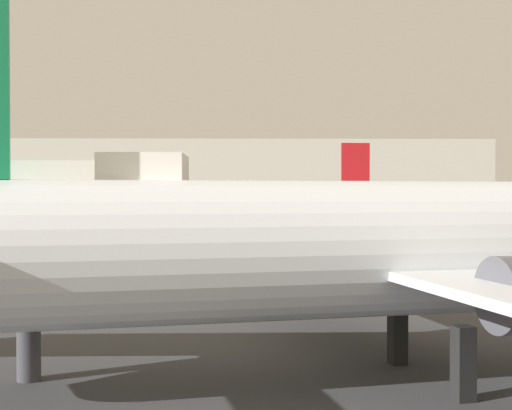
{
  "coord_description": "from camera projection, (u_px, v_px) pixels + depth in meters",
  "views": [
    {
      "loc": [
        -3.83,
        -10.05,
        5.57
      ],
      "look_at": [
        -2.81,
        51.41,
        4.48
      ],
      "focal_mm": 48.86,
      "sensor_mm": 36.0,
      "label": 1
    }
  ],
  "objects": [
    {
      "name": "airplane_at_gate",
      "position": [
        468.0,
        247.0,
        20.84
      ],
      "size": [
        40.39,
        23.54,
        10.87
      ],
      "rotation": [
        0.0,
        0.0,
        0.22
      ],
      "color": "silver",
      "rests_on": "ground_plane"
    },
    {
      "name": "airplane_distant",
      "position": [
        259.0,
        216.0,
        65.86
      ],
      "size": [
        27.21,
        19.59,
        10.33
      ],
      "rotation": [
        0.0,
        0.0,
        3.21
      ],
      "color": "silver",
      "rests_on": "ground_plane"
    },
    {
      "name": "terminal_building",
      "position": [
        214.0,
        183.0,
        126.71
      ],
      "size": [
        96.58,
        18.44,
        14.71
      ],
      "primitive_type": "cube",
      "color": "beige",
      "rests_on": "ground_plane"
    }
  ]
}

